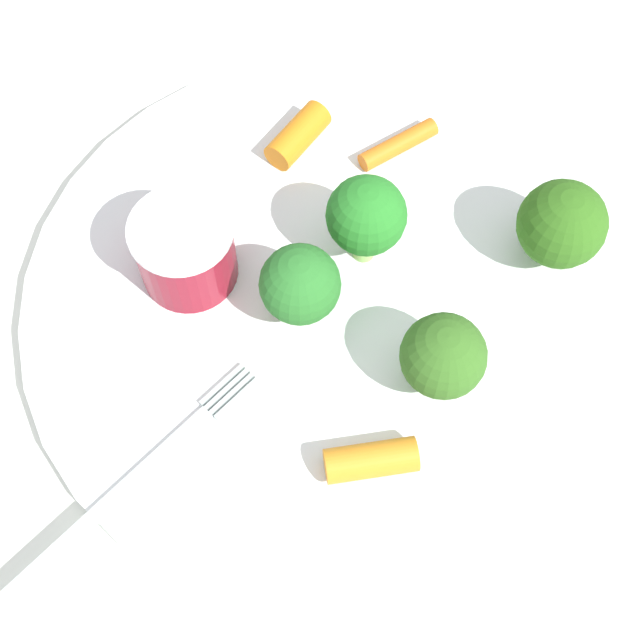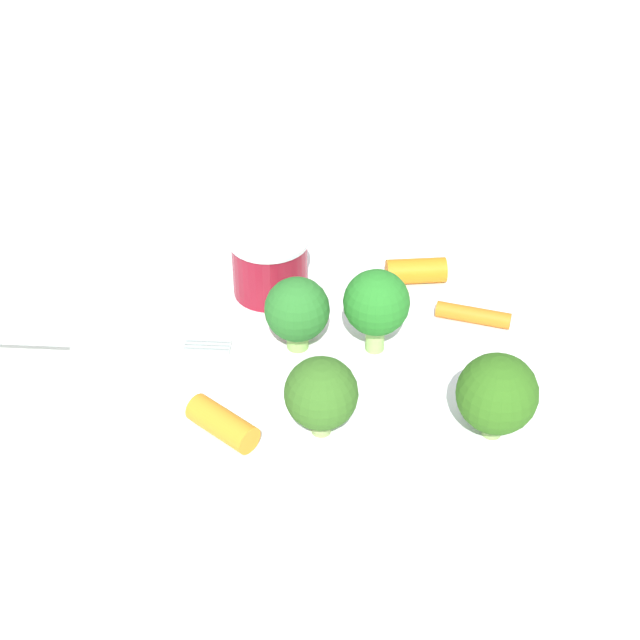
% 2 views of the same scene
% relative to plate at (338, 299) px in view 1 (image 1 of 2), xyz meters
% --- Properties ---
extents(ground_plane, '(2.40, 2.40, 0.00)m').
position_rel_plate_xyz_m(ground_plane, '(0.00, 0.00, -0.01)').
color(ground_plane, white).
extents(plate, '(0.32, 0.32, 0.01)m').
position_rel_plate_xyz_m(plate, '(0.00, 0.00, 0.00)').
color(plate, white).
rests_on(plate, ground_plane).
extents(sauce_cup, '(0.05, 0.05, 0.04)m').
position_rel_plate_xyz_m(sauce_cup, '(0.05, 0.06, 0.03)').
color(sauce_cup, maroon).
rests_on(sauce_cup, plate).
extents(broccoli_floret_0, '(0.04, 0.04, 0.05)m').
position_rel_plate_xyz_m(broccoli_floret_0, '(-0.06, -0.02, 0.03)').
color(broccoli_floret_0, '#94AE63').
rests_on(broccoli_floret_0, plate).
extents(broccoli_floret_1, '(0.04, 0.04, 0.05)m').
position_rel_plate_xyz_m(broccoli_floret_1, '(0.01, -0.02, 0.04)').
color(broccoli_floret_1, '#97C665').
rests_on(broccoli_floret_1, plate).
extents(broccoli_floret_2, '(0.04, 0.04, 0.05)m').
position_rel_plate_xyz_m(broccoli_floret_2, '(-0.04, -0.10, 0.03)').
color(broccoli_floret_2, '#8EB361').
rests_on(broccoli_floret_2, plate).
extents(broccoli_floret_3, '(0.04, 0.04, 0.05)m').
position_rel_plate_xyz_m(broccoli_floret_3, '(0.00, 0.02, 0.03)').
color(broccoli_floret_3, '#8EBB5B').
rests_on(broccoli_floret_3, plate).
extents(carrot_stick_0, '(0.03, 0.04, 0.02)m').
position_rel_plate_xyz_m(carrot_stick_0, '(0.09, -0.03, 0.01)').
color(carrot_stick_0, orange).
rests_on(carrot_stick_0, plate).
extents(carrot_stick_1, '(0.03, 0.04, 0.02)m').
position_rel_plate_xyz_m(carrot_stick_1, '(-0.08, 0.03, 0.01)').
color(carrot_stick_1, orange).
rests_on(carrot_stick_1, plate).
extents(carrot_stick_2, '(0.01, 0.05, 0.01)m').
position_rel_plate_xyz_m(carrot_stick_2, '(0.06, -0.07, 0.01)').
color(carrot_stick_2, orange).
rests_on(carrot_stick_2, plate).
extents(fork, '(0.06, 0.19, 0.00)m').
position_rel_plate_xyz_m(fork, '(-0.04, 0.15, 0.01)').
color(fork, '#B0BDBB').
rests_on(fork, plate).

